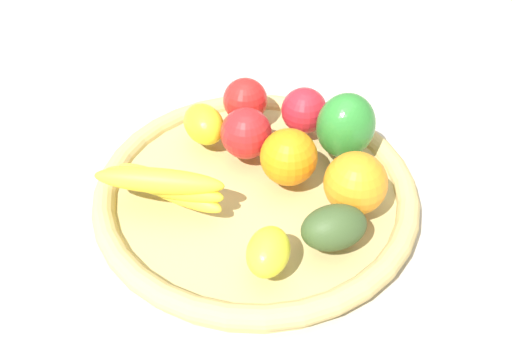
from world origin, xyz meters
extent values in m
plane|color=#B8B2A4|center=(0.00, 0.00, 0.00)|extent=(2.40, 2.40, 0.00)
cylinder|color=tan|center=(0.00, 0.00, 0.01)|extent=(0.41, 0.41, 0.03)
torus|color=tan|center=(0.00, 0.00, 0.03)|extent=(0.43, 0.43, 0.03)
sphere|color=red|center=(0.04, -0.04, 0.08)|extent=(0.07, 0.07, 0.07)
ellipsoid|color=yellow|center=(0.11, -0.04, 0.07)|extent=(0.09, 0.08, 0.05)
sphere|color=orange|center=(-0.03, -0.03, 0.08)|extent=(0.09, 0.09, 0.07)
ellipsoid|color=#2B7E2E|center=(-0.07, -0.11, 0.09)|extent=(0.11, 0.11, 0.09)
ellipsoid|color=yellow|center=(0.08, 0.08, 0.06)|extent=(0.16, 0.03, 0.03)
ellipsoid|color=yellow|center=(0.08, 0.09, 0.07)|extent=(0.16, 0.07, 0.03)
ellipsoid|color=yellow|center=(0.08, 0.10, 0.08)|extent=(0.16, 0.09, 0.03)
sphere|color=orange|center=(-0.13, -0.02, 0.08)|extent=(0.11, 0.11, 0.08)
ellipsoid|color=yellow|center=(-0.08, 0.11, 0.06)|extent=(0.06, 0.08, 0.05)
sphere|color=red|center=(0.09, -0.11, 0.07)|extent=(0.08, 0.08, 0.07)
sphere|color=red|center=(0.00, -0.13, 0.07)|extent=(0.09, 0.09, 0.07)
ellipsoid|color=#354D26|center=(-0.13, 0.05, 0.07)|extent=(0.09, 0.09, 0.05)
camera|label=1|loc=(-0.29, 0.48, 0.56)|focal=40.59mm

